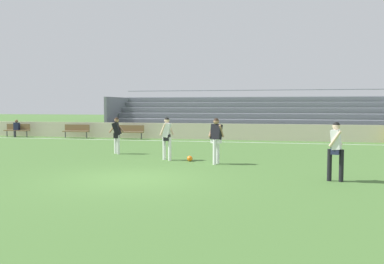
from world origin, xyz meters
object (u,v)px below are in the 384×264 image
at_px(bleacher_stand, 249,115).
at_px(bench_centre_sideline, 76,130).
at_px(bench_near_bin, 17,129).
at_px(spectator_seated, 16,127).
at_px(soccer_ball, 190,159).
at_px(player_white_on_ball, 336,146).
at_px(player_dark_overlapping, 216,137).
at_px(bench_far_right, 130,131).
at_px(player_white_trailing_run, 167,135).
at_px(player_dark_wide_left, 117,132).

relative_size(bleacher_stand, bench_centre_sideline, 11.09).
bearing_deg(bench_near_bin, bench_centre_sideline, 0.00).
bearing_deg(spectator_seated, soccer_ball, -33.18).
bearing_deg(bench_near_bin, player_white_on_ball, -33.25).
bearing_deg(player_dark_overlapping, bench_far_right, 125.79).
height_order(bench_far_right, soccer_ball, bench_far_right).
distance_m(bench_near_bin, player_white_trailing_run, 16.50).
relative_size(player_dark_overlapping, soccer_ball, 7.76).
bearing_deg(player_dark_overlapping, spectator_seated, 147.40).
xyz_separation_m(bench_centre_sideline, player_white_trailing_run, (9.04, -9.45, 0.48)).
bearing_deg(bench_centre_sideline, player_white_on_ball, -40.41).
xyz_separation_m(bench_near_bin, player_dark_wide_left, (10.73, -7.88, 0.43)).
height_order(bench_far_right, player_dark_wide_left, player_dark_wide_left).
bearing_deg(soccer_ball, bench_far_right, 122.71).
bearing_deg(player_white_on_ball, spectator_seated, 146.99).
height_order(bench_near_bin, player_dark_overlapping, player_dark_overlapping).
bearing_deg(soccer_ball, spectator_seated, 146.82).
bearing_deg(soccer_ball, player_dark_overlapping, -24.45).
bearing_deg(player_dark_wide_left, bleacher_stand, 67.35).
height_order(bench_centre_sideline, bench_far_right, same).
bearing_deg(player_dark_wide_left, soccer_ball, -24.43).
bearing_deg(bleacher_stand, player_white_trailing_run, -99.14).
height_order(player_white_on_ball, soccer_ball, player_white_on_ball).
height_order(bench_far_right, player_dark_overlapping, player_dark_overlapping).
relative_size(spectator_seated, player_white_trailing_run, 0.71).
height_order(bench_centre_sideline, player_white_on_ball, player_white_on_ball).
bearing_deg(player_dark_overlapping, player_white_trailing_run, 162.62).
distance_m(bench_near_bin, player_white_on_ball, 23.33).
bearing_deg(bench_centre_sideline, bleacher_stand, 19.65).
distance_m(bench_far_right, bench_near_bin, 8.33).
bearing_deg(bench_far_right, player_dark_wide_left, -73.07).
relative_size(player_white_trailing_run, player_dark_overlapping, 1.00).
height_order(bleacher_stand, bench_far_right, bleacher_stand).
bearing_deg(player_dark_wide_left, bench_far_right, 106.93).
bearing_deg(player_dark_overlapping, bench_near_bin, 147.10).
height_order(bench_centre_sideline, bench_near_bin, same).
xyz_separation_m(bleacher_stand, player_dark_wide_left, (-4.96, -11.88, -0.51)).
xyz_separation_m(player_white_trailing_run, soccer_ball, (0.96, -0.14, -0.91)).
distance_m(bench_near_bin, soccer_ball, 17.38).
xyz_separation_m(bleacher_stand, bench_centre_sideline, (-11.20, -4.00, -0.93)).
bearing_deg(bench_centre_sideline, player_dark_wide_left, -51.61).
bearing_deg(spectator_seated, player_white_trailing_run, -34.60).
distance_m(bench_far_right, player_dark_wide_left, 8.25).
height_order(bench_centre_sideline, player_white_trailing_run, player_white_trailing_run).
bearing_deg(soccer_ball, player_white_trailing_run, 171.59).
xyz_separation_m(bleacher_stand, player_white_trailing_run, (-2.16, -13.45, -0.46)).
relative_size(bench_centre_sideline, bench_far_right, 1.00).
distance_m(bleacher_stand, bench_centre_sideline, 11.93).
relative_size(player_white_on_ball, soccer_ball, 7.78).
bearing_deg(spectator_seated, bench_centre_sideline, 1.48).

